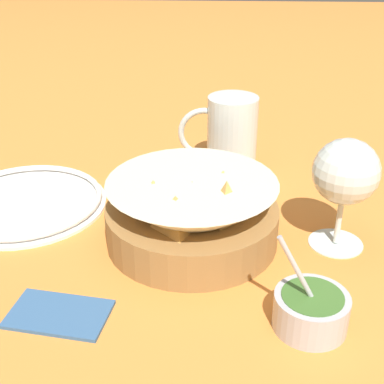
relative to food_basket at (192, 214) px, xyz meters
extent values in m
plane|color=orange|center=(0.03, 0.02, -0.04)|extent=(4.00, 4.00, 0.00)
cylinder|color=olive|center=(0.00, 0.00, -0.01)|extent=(0.21, 0.21, 0.05)
cone|color=beige|center=(0.00, 0.00, 0.00)|extent=(0.21, 0.21, 0.08)
cylinder|color=#3D842D|center=(0.00, 0.00, -0.01)|extent=(0.16, 0.16, 0.01)
pyramid|color=gold|center=(0.05, 0.00, 0.02)|extent=(0.08, 0.09, 0.05)
pyramid|color=gold|center=(0.02, 0.04, 0.02)|extent=(0.07, 0.09, 0.05)
pyramid|color=gold|center=(-0.04, 0.02, 0.02)|extent=(0.06, 0.07, 0.06)
pyramid|color=gold|center=(-0.04, -0.03, 0.02)|extent=(0.08, 0.09, 0.05)
pyramid|color=gold|center=(0.00, 0.00, 0.02)|extent=(0.07, 0.06, 0.05)
cylinder|color=#B7B7BC|center=(-0.12, 0.15, -0.02)|extent=(0.07, 0.07, 0.04)
cylinder|color=#42702D|center=(-0.12, 0.15, -0.01)|extent=(0.06, 0.06, 0.03)
cylinder|color=#B7B7BC|center=(-0.11, 0.15, 0.02)|extent=(0.05, 0.01, 0.09)
cylinder|color=silver|center=(-0.18, 0.00, -0.04)|extent=(0.07, 0.07, 0.00)
cylinder|color=silver|center=(-0.18, 0.00, 0.00)|extent=(0.01, 0.01, 0.06)
sphere|color=silver|center=(-0.18, 0.00, 0.06)|extent=(0.08, 0.08, 0.08)
sphere|color=#DBD17A|center=(-0.18, 0.00, 0.05)|extent=(0.05, 0.05, 0.05)
cylinder|color=silver|center=(-0.05, -0.21, 0.02)|extent=(0.08, 0.08, 0.12)
cylinder|color=gold|center=(-0.05, -0.21, 0.01)|extent=(0.06, 0.06, 0.09)
torus|color=silver|center=(-0.01, -0.21, 0.02)|extent=(0.08, 0.01, 0.08)
cylinder|color=white|center=(0.24, -0.08, -0.03)|extent=(0.22, 0.22, 0.01)
torus|color=white|center=(0.24, -0.08, -0.03)|extent=(0.21, 0.21, 0.01)
cube|color=#38608E|center=(0.13, 0.15, -0.03)|extent=(0.11, 0.07, 0.01)
camera|label=1|loc=(-0.03, 0.56, 0.33)|focal=50.00mm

